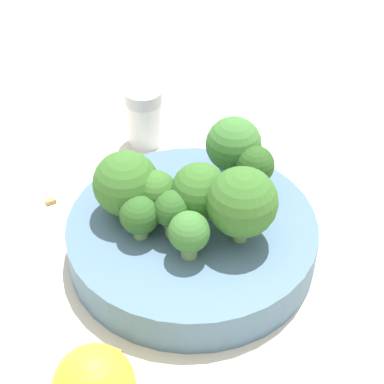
{
  "coord_description": "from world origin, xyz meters",
  "views": [
    {
      "loc": [
        0.14,
        0.39,
        0.43
      ],
      "look_at": [
        0.0,
        0.0,
        0.07
      ],
      "focal_mm": 60.0,
      "sensor_mm": 36.0,
      "label": 1
    }
  ],
  "objects": [
    {
      "name": "ground_plane",
      "position": [
        0.0,
        0.0,
        0.0
      ],
      "size": [
        3.0,
        3.0,
        0.0
      ],
      "primitive_type": "plane",
      "color": "beige"
    },
    {
      "name": "bowl",
      "position": [
        0.0,
        0.0,
        0.02
      ],
      "size": [
        0.22,
        0.22,
        0.04
      ],
      "primitive_type": "cylinder",
      "color": "slate",
      "rests_on": "ground_plane"
    },
    {
      "name": "broccoli_floret_0",
      "position": [
        -0.01,
        -0.0,
        0.07
      ],
      "size": [
        0.05,
        0.05,
        0.06
      ],
      "color": "#84AD66",
      "rests_on": "bowl"
    },
    {
      "name": "broccoli_floret_1",
      "position": [
        0.02,
        0.01,
        0.06
      ],
      "size": [
        0.03,
        0.03,
        0.05
      ],
      "color": "#84AD66",
      "rests_on": "bowl"
    },
    {
      "name": "broccoli_floret_2",
      "position": [
        0.02,
        0.04,
        0.06
      ],
      "size": [
        0.03,
        0.03,
        0.04
      ],
      "color": "#7A9E5B",
      "rests_on": "bowl"
    },
    {
      "name": "broccoli_floret_3",
      "position": [
        0.05,
        0.0,
        0.06
      ],
      "size": [
        0.03,
        0.03,
        0.04
      ],
      "color": "#7A9E5B",
      "rests_on": "bowl"
    },
    {
      "name": "broccoli_floret_4",
      "position": [
        0.05,
        -0.03,
        0.07
      ],
      "size": [
        0.06,
        0.06,
        0.06
      ],
      "color": "#7A9E5B",
      "rests_on": "bowl"
    },
    {
      "name": "broccoli_floret_5",
      "position": [
        -0.03,
        0.03,
        0.08
      ],
      "size": [
        0.06,
        0.06,
        0.07
      ],
      "color": "#7A9E5B",
      "rests_on": "bowl"
    },
    {
      "name": "broccoli_floret_6",
      "position": [
        -0.06,
        -0.05,
        0.08
      ],
      "size": [
        0.05,
        0.05,
        0.07
      ],
      "color": "#7A9E5B",
      "rests_on": "bowl"
    },
    {
      "name": "broccoli_floret_7",
      "position": [
        0.03,
        -0.01,
        0.07
      ],
      "size": [
        0.03,
        0.03,
        0.05
      ],
      "color": "#8EB770",
      "rests_on": "bowl"
    },
    {
      "name": "broccoli_floret_8",
      "position": [
        -0.07,
        -0.02,
        0.07
      ],
      "size": [
        0.04,
        0.04,
        0.05
      ],
      "color": "#8EB770",
      "rests_on": "bowl"
    },
    {
      "name": "pepper_shaker",
      "position": [
        -0.01,
        -0.18,
        0.03
      ],
      "size": [
        0.04,
        0.04,
        0.07
      ],
      "color": "silver",
      "rests_on": "ground_plane"
    },
    {
      "name": "almond_crumb_0",
      "position": [
        0.09,
        0.08,
        0.0
      ],
      "size": [
        0.01,
        0.01,
        0.01
      ],
      "primitive_type": "cube",
      "rotation": [
        0.0,
        0.0,
        5.46
      ],
      "color": "#AD7F4C",
      "rests_on": "ground_plane"
    },
    {
      "name": "almond_crumb_2",
      "position": [
        0.11,
        -0.11,
        0.0
      ],
      "size": [
        0.01,
        0.01,
        0.01
      ],
      "primitive_type": "cube",
      "rotation": [
        0.0,
        0.0,
        3.31
      ],
      "color": "#AD7F4C",
      "rests_on": "ground_plane"
    }
  ]
}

